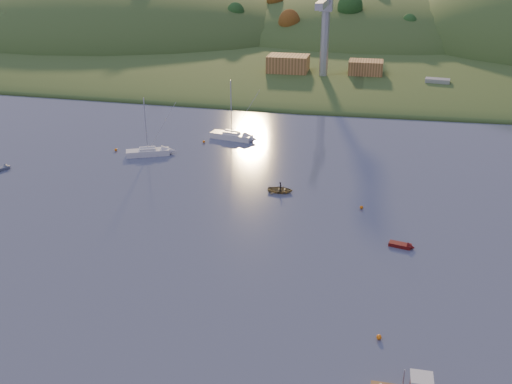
% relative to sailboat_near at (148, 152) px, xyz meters
% --- Properties ---
extents(far_shore, '(620.00, 220.00, 1.50)m').
position_rel_sailboat_near_xyz_m(far_shore, '(22.81, 172.60, -0.69)').
color(far_shore, '#25431B').
rests_on(far_shore, ground).
extents(shore_slope, '(640.00, 150.00, 7.00)m').
position_rel_sailboat_near_xyz_m(shore_slope, '(22.81, 107.60, -0.69)').
color(shore_slope, '#25431B').
rests_on(shore_slope, ground).
extents(hill_left_far, '(120.00, 100.00, 32.00)m').
position_rel_sailboat_near_xyz_m(hill_left_far, '(-137.19, 157.60, -0.69)').
color(hill_left_far, '#25431B').
rests_on(hill_left_far, ground).
extents(hill_left, '(170.00, 140.00, 44.00)m').
position_rel_sailboat_near_xyz_m(hill_left, '(-67.19, 142.60, -0.69)').
color(hill_left, '#25431B').
rests_on(hill_left, ground).
extents(hill_center, '(140.00, 120.00, 36.00)m').
position_rel_sailboat_near_xyz_m(hill_center, '(32.81, 152.60, -0.69)').
color(hill_center, '#25431B').
rests_on(hill_center, ground).
extents(hillside_trees, '(280.00, 50.00, 32.00)m').
position_rel_sailboat_near_xyz_m(hillside_trees, '(22.81, 127.60, -0.69)').
color(hillside_trees, '#1D4B1B').
rests_on(hillside_trees, ground).
extents(wharf, '(42.00, 16.00, 2.40)m').
position_rel_sailboat_near_xyz_m(wharf, '(27.81, 64.60, 0.51)').
color(wharf, slate).
rests_on(wharf, ground).
extents(shed_west, '(11.00, 8.00, 4.80)m').
position_rel_sailboat_near_xyz_m(shed_west, '(14.81, 65.60, 4.11)').
color(shed_west, brown).
rests_on(shed_west, wharf).
extents(shed_east, '(9.00, 7.00, 4.00)m').
position_rel_sailboat_near_xyz_m(shed_east, '(35.81, 66.60, 3.71)').
color(shed_east, brown).
rests_on(shed_east, wharf).
extents(dock_crane, '(3.20, 28.00, 20.30)m').
position_rel_sailboat_near_xyz_m(dock_crane, '(24.81, 60.99, 16.48)').
color(dock_crane, '#B7B7BC').
rests_on(dock_crane, wharf).
extents(sailboat_near, '(7.84, 5.17, 10.51)m').
position_rel_sailboat_near_xyz_m(sailboat_near, '(0.00, 0.00, 0.00)').
color(sailboat_near, white).
rests_on(sailboat_near, ground).
extents(sailboat_far, '(8.62, 4.06, 11.51)m').
position_rel_sailboat_near_xyz_m(sailboat_far, '(12.34, 12.35, 0.05)').
color(sailboat_far, white).
rests_on(sailboat_far, ground).
extents(canoe, '(3.94, 2.87, 0.80)m').
position_rel_sailboat_near_xyz_m(canoe, '(26.11, -11.53, -0.30)').
color(canoe, olive).
rests_on(canoe, ground).
extents(paddler, '(0.35, 0.52, 1.40)m').
position_rel_sailboat_near_xyz_m(paddler, '(26.11, -11.53, 0.00)').
color(paddler, black).
rests_on(paddler, ground).
extents(red_tender, '(3.37, 1.78, 1.09)m').
position_rel_sailboat_near_xyz_m(red_tender, '(44.27, -25.47, -0.47)').
color(red_tender, '#590E0C').
rests_on(red_tender, ground).
extents(grey_dinghy, '(2.46, 3.30, 1.17)m').
position_rel_sailboat_near_xyz_m(grey_dinghy, '(-21.01, -11.62, -0.46)').
color(grey_dinghy, slate).
rests_on(grey_dinghy, ground).
extents(work_vessel, '(14.59, 6.92, 3.61)m').
position_rel_sailboat_near_xyz_m(work_vessel, '(54.16, 60.60, 0.59)').
color(work_vessel, slate).
rests_on(work_vessel, ground).
extents(buoy_0, '(0.50, 0.50, 0.50)m').
position_rel_sailboat_near_xyz_m(buoy_0, '(41.37, -44.52, -0.44)').
color(buoy_0, orange).
rests_on(buoy_0, ground).
extents(buoy_1, '(0.50, 0.50, 0.50)m').
position_rel_sailboat_near_xyz_m(buoy_1, '(38.47, -15.05, -0.44)').
color(buoy_1, orange).
rests_on(buoy_1, ground).
extents(buoy_2, '(0.50, 0.50, 0.50)m').
position_rel_sailboat_near_xyz_m(buoy_2, '(-6.63, 0.92, -0.44)').
color(buoy_2, orange).
rests_on(buoy_2, ground).
extents(buoy_3, '(0.50, 0.50, 0.50)m').
position_rel_sailboat_near_xyz_m(buoy_3, '(7.75, 8.88, -0.44)').
color(buoy_3, orange).
rests_on(buoy_3, ground).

